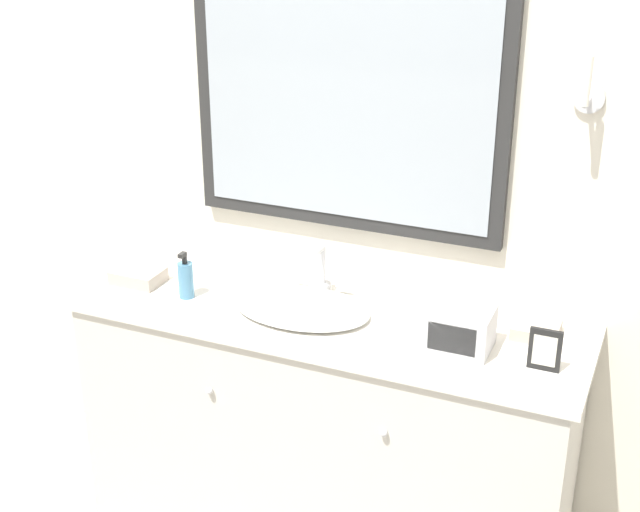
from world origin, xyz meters
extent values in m
cube|color=silver|center=(0.00, 0.59, 1.27)|extent=(8.00, 0.06, 2.55)
cube|color=#282828|center=(-0.04, 0.54, 1.54)|extent=(1.08, 0.04, 0.90)
cube|color=#9EA8B2|center=(-0.04, 0.52, 1.54)|extent=(0.99, 0.01, 0.81)
cylinder|color=silver|center=(0.72, 0.55, 1.60)|extent=(0.09, 0.01, 0.09)
cylinder|color=silver|center=(0.72, 0.50, 1.60)|extent=(0.02, 0.10, 0.02)
cylinder|color=white|center=(0.72, 0.45, 1.67)|extent=(0.02, 0.02, 0.14)
cube|color=beige|center=(0.00, 0.29, 0.42)|extent=(1.66, 0.51, 0.85)
cube|color=silver|center=(0.00, 0.29, 0.86)|extent=(1.71, 0.55, 0.03)
sphere|color=silver|center=(-0.30, 0.02, 0.66)|extent=(0.02, 0.02, 0.02)
sphere|color=silver|center=(0.30, 0.02, 0.66)|extent=(0.02, 0.02, 0.02)
ellipsoid|color=white|center=(-0.08, 0.26, 0.90)|extent=(0.46, 0.31, 0.03)
cylinder|color=silver|center=(-0.08, 0.44, 0.89)|extent=(0.06, 0.06, 0.03)
cylinder|color=silver|center=(-0.08, 0.44, 0.98)|extent=(0.02, 0.02, 0.14)
cylinder|color=silver|center=(-0.08, 0.40, 1.04)|extent=(0.02, 0.07, 0.02)
cylinder|color=white|center=(-0.15, 0.44, 0.91)|extent=(0.05, 0.02, 0.02)
cylinder|color=white|center=(0.00, 0.44, 0.91)|extent=(0.06, 0.02, 0.02)
cylinder|color=teal|center=(-0.48, 0.21, 0.94)|extent=(0.05, 0.05, 0.13)
cylinder|color=black|center=(-0.48, 0.21, 1.02)|extent=(0.02, 0.02, 0.04)
cube|color=black|center=(-0.48, 0.20, 1.04)|extent=(0.02, 0.03, 0.01)
cube|color=#BCBCC1|center=(0.45, 0.23, 0.95)|extent=(0.20, 0.16, 0.13)
cube|color=black|center=(0.45, 0.16, 0.95)|extent=(0.15, 0.01, 0.09)
cube|color=black|center=(0.72, 0.20, 0.94)|extent=(0.09, 0.01, 0.13)
cube|color=beige|center=(0.72, 0.20, 0.94)|extent=(0.07, 0.00, 0.09)
cube|color=#B7A899|center=(-0.70, 0.25, 0.90)|extent=(0.17, 0.13, 0.05)
cube|color=#B7A899|center=(0.66, 0.40, 0.90)|extent=(0.14, 0.14, 0.04)
camera|label=1|loc=(1.01, -2.11, 2.21)|focal=50.00mm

